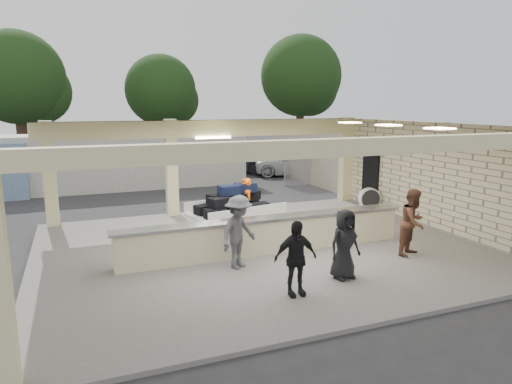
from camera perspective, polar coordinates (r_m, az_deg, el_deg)
name	(u,v)px	position (r m, az deg, el deg)	size (l,w,h in m)	color
ground	(260,250)	(12.98, 0.51, -7.31)	(120.00, 120.00, 0.00)	#29292B
pavilion	(258,199)	(13.31, 0.29, -0.85)	(12.01, 10.00, 3.55)	#64615C
baggage_counter	(267,235)	(12.37, 1.39, -5.40)	(8.20, 0.58, 0.98)	beige
luggage_cart	(234,208)	(13.95, -2.75, -2.03)	(2.95, 2.16, 1.56)	white
drum_fan	(369,199)	(17.64, 14.00, -0.82)	(0.84, 0.46, 0.89)	white
baggage_handler	(246,206)	(14.13, -1.32, -1.74)	(0.63, 0.35, 1.73)	#DF580B
passenger_a	(413,222)	(12.79, 19.07, -3.58)	(0.87, 0.38, 1.78)	brown
passenger_b	(295,258)	(9.62, 4.96, -8.25)	(0.95, 0.34, 1.61)	black
passenger_c	(239,232)	(11.13, -2.18, -5.02)	(1.17, 0.41, 1.81)	#46464B
passenger_d	(344,244)	(10.69, 11.00, -6.40)	(0.80, 0.33, 1.63)	black
car_white_a	(295,164)	(26.51, 4.96, 3.46)	(2.14, 4.52, 1.29)	silver
car_white_b	(355,156)	(29.94, 12.22, 4.39)	(1.88, 5.03, 1.59)	silver
car_dark	(239,160)	(27.57, -2.11, 4.01)	(1.60, 4.54, 1.51)	black
container_white	(119,161)	(23.33, -16.72, 3.73)	(12.32, 2.46, 2.67)	silver
fence	(384,160)	(25.91, 15.74, 3.83)	(12.06, 0.06, 2.03)	gray
tree_left	(23,82)	(35.74, -27.15, 12.18)	(6.60, 6.30, 9.00)	#382619
tree_mid	(164,93)	(38.23, -11.40, 12.04)	(6.00, 5.60, 8.00)	#382619
tree_right	(303,79)	(41.27, 5.92, 13.83)	(7.20, 7.00, 10.00)	#382619
adjacent_building	(351,150)	(25.80, 11.79, 5.20)	(6.00, 8.00, 3.20)	#B6A991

